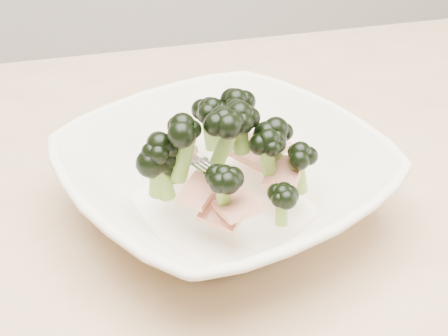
{
  "coord_description": "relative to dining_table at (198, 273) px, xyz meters",
  "views": [
    {
      "loc": [
        -0.1,
        -0.5,
        1.13
      ],
      "look_at": [
        0.03,
        -0.02,
        0.8
      ],
      "focal_mm": 50.0,
      "sensor_mm": 36.0,
      "label": 1
    }
  ],
  "objects": [
    {
      "name": "dining_table",
      "position": [
        0.0,
        0.0,
        0.0
      ],
      "size": [
        1.2,
        0.8,
        0.75
      ],
      "color": "tan",
      "rests_on": "ground"
    },
    {
      "name": "broccoli_dish",
      "position": [
        0.02,
        -0.02,
        0.14
      ],
      "size": [
        0.39,
        0.39,
        0.13
      ],
      "color": "white",
      "rests_on": "dining_table"
    }
  ]
}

